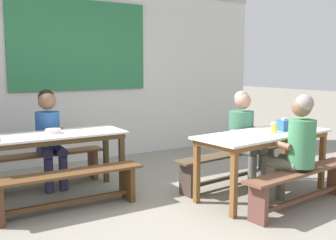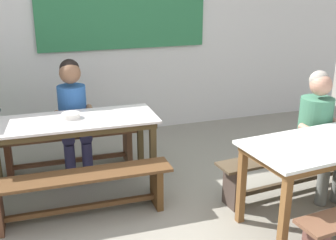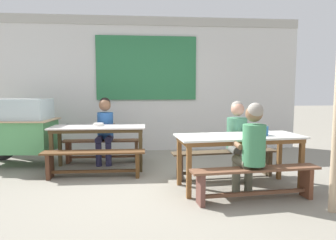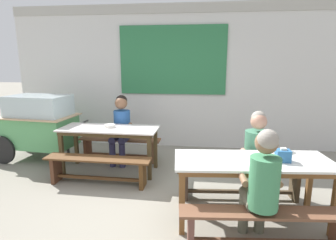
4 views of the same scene
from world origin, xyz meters
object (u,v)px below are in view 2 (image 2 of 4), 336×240
dining_table_far (72,127)px  bench_near_back (295,165)px  bench_far_front (81,188)px  person_center_facing (73,110)px  bench_far_back (70,146)px  person_right_near_table (319,126)px  soup_bowl (71,115)px

dining_table_far → bench_near_back: 2.25m
bench_far_front → bench_near_back: size_ratio=0.94×
bench_far_front → person_center_facing: 1.09m
bench_far_back → bench_far_front: 1.07m
dining_table_far → bench_far_back: bearing=88.9°
person_right_near_table → soup_bowl: 2.42m
dining_table_far → bench_far_front: 0.66m
bench_far_front → soup_bowl: soup_bowl is taller
bench_near_back → person_center_facing: 2.39m
bench_far_back → person_right_near_table: size_ratio=1.26×
bench_far_back → bench_far_front: same height
person_right_near_table → person_center_facing: person_center_facing is taller
bench_far_front → person_center_facing: bearing=85.6°
bench_near_back → person_right_near_table: size_ratio=1.41×
bench_far_back → soup_bowl: soup_bowl is taller
soup_bowl → bench_near_back: bearing=-20.4°
bench_far_back → person_right_near_table: 2.65m
dining_table_far → person_right_near_table: bearing=-18.9°
bench_near_back → person_center_facing: (-2.02, 1.20, 0.43)m
bench_far_back → bench_near_back: 2.43m
bench_far_front → bench_near_back: 2.11m
dining_table_far → bench_near_back: size_ratio=0.95×
bench_far_back → person_right_near_table: person_right_near_table is taller
person_right_near_table → soup_bowl: bearing=160.1°
bench_near_back → person_right_near_table: (0.19, -0.05, 0.41)m
bench_near_back → person_center_facing: bearing=149.3°
bench_far_front → bench_near_back: same height
dining_table_far → bench_far_front: (-0.01, -0.53, -0.39)m
bench_far_back → bench_near_back: bearing=-31.4°
bench_far_back → person_right_near_table: (2.27, -1.31, 0.42)m
person_center_facing → soup_bowl: bearing=-98.9°
person_center_facing → person_right_near_table: bearing=-29.4°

